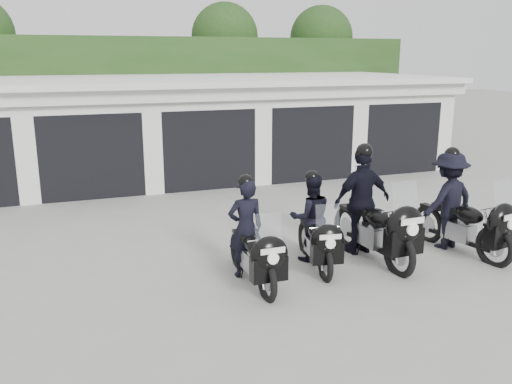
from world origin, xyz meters
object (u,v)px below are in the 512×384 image
object	(u,v)px
police_bike_b	(313,224)
police_bike_d	(455,206)
police_bike_a	(251,240)
police_bike_c	(368,209)

from	to	relation	value
police_bike_b	police_bike_d	xyz separation A→B (m)	(2.82, -0.28, 0.14)
police_bike_a	police_bike_c	world-z (taller)	police_bike_c
police_bike_c	police_bike_d	size ratio (longest dim) A/B	1.07
police_bike_b	police_bike_d	bearing A→B (deg)	3.76
police_bike_d	police_bike_c	bearing A→B (deg)	160.63
police_bike_b	police_bike_c	xyz separation A→B (m)	(1.09, -0.01, 0.19)
police_bike_a	police_bike_c	size ratio (longest dim) A/B	0.84
police_bike_d	police_bike_a	bearing A→B (deg)	171.39
police_bike_a	police_bike_d	distance (m)	4.14
police_bike_a	police_bike_d	bearing A→B (deg)	1.45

